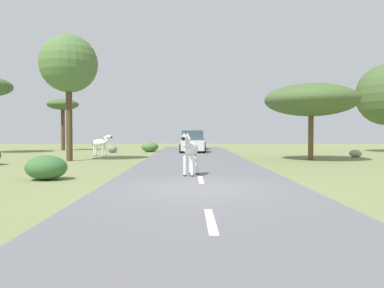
{
  "coord_description": "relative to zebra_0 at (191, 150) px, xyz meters",
  "views": [
    {
      "loc": [
        -0.24,
        -10.83,
        1.63
      ],
      "look_at": [
        -0.09,
        11.7,
        0.96
      ],
      "focal_mm": 36.02,
      "sensor_mm": 36.0,
      "label": 1
    }
  ],
  "objects": [
    {
      "name": "rock_0",
      "position": [
        -6.26,
        17.0,
        -0.7
      ],
      "size": [
        0.77,
        0.69,
        0.58
      ],
      "primitive_type": "ellipsoid",
      "color": "gray",
      "rests_on": "ground_plane"
    },
    {
      "name": "lane_markings",
      "position": [
        0.34,
        -4.23,
        -0.94
      ],
      "size": [
        0.16,
        56.0,
        0.01
      ],
      "color": "silver",
      "rests_on": "road"
    },
    {
      "name": "ground_plane",
      "position": [
        0.19,
        -3.23,
        -0.99
      ],
      "size": [
        90.0,
        90.0,
        0.0
      ],
      "primitive_type": "plane",
      "color": "olive"
    },
    {
      "name": "zebra_0",
      "position": [
        0.0,
        0.0,
        0.0
      ],
      "size": [
        0.77,
        1.63,
        1.58
      ],
      "rotation": [
        0.0,
        0.0,
        2.84
      ],
      "color": "silver",
      "rests_on": "road"
    },
    {
      "name": "tree_4",
      "position": [
        -11.57,
        21.07,
        3.08
      ],
      "size": [
        2.82,
        2.82,
        4.68
      ],
      "color": "#4C3823",
      "rests_on": "ground_plane"
    },
    {
      "name": "zebra_2",
      "position": [
        -6.14,
        12.31,
        -0.09
      ],
      "size": [
        1.55,
        0.78,
        1.52
      ],
      "rotation": [
        0.0,
        0.0,
        4.38
      ],
      "color": "silver",
      "rests_on": "ground_plane"
    },
    {
      "name": "car_0",
      "position": [
        0.41,
        22.39,
        -0.15
      ],
      "size": [
        2.28,
        4.46,
        1.74
      ],
      "rotation": [
        0.0,
        0.0,
        3.06
      ],
      "color": "#1E479E",
      "rests_on": "road"
    },
    {
      "name": "tree_5",
      "position": [
        7.1,
        8.51,
        2.53
      ],
      "size": [
        5.41,
        5.41,
        4.48
      ],
      "color": "brown",
      "rests_on": "ground_plane"
    },
    {
      "name": "bush_2",
      "position": [
        -3.37,
        18.18,
        -0.57
      ],
      "size": [
        1.43,
        1.28,
        0.86
      ],
      "primitive_type": "ellipsoid",
      "color": "#4C7038",
      "rests_on": "ground_plane"
    },
    {
      "name": "road",
      "position": [
        0.34,
        -3.23,
        -0.97
      ],
      "size": [
        6.0,
        64.0,
        0.05
      ],
      "primitive_type": "cube",
      "color": "slate",
      "rests_on": "ground_plane"
    },
    {
      "name": "tree_0",
      "position": [
        -6.91,
        7.97,
        4.5
      ],
      "size": [
        3.27,
        3.27,
        7.18
      ],
      "color": "#4C3823",
      "rests_on": "ground_plane"
    },
    {
      "name": "car_1",
      "position": [
        0.19,
        16.88,
        -0.15
      ],
      "size": [
        2.02,
        4.34,
        1.74
      ],
      "rotation": [
        0.0,
        0.0,
        -0.0
      ],
      "color": "silver",
      "rests_on": "road"
    },
    {
      "name": "bush_1",
      "position": [
        -4.97,
        -0.83,
        -0.57
      ],
      "size": [
        1.41,
        1.27,
        0.85
      ],
      "primitive_type": "ellipsoid",
      "color": "#386633",
      "rests_on": "ground_plane"
    },
    {
      "name": "rock_1",
      "position": [
        10.89,
        11.13,
        -0.74
      ],
      "size": [
        0.83,
        0.7,
        0.5
      ],
      "primitive_type": "ellipsoid",
      "color": "#A89E8C",
      "rests_on": "ground_plane"
    }
  ]
}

